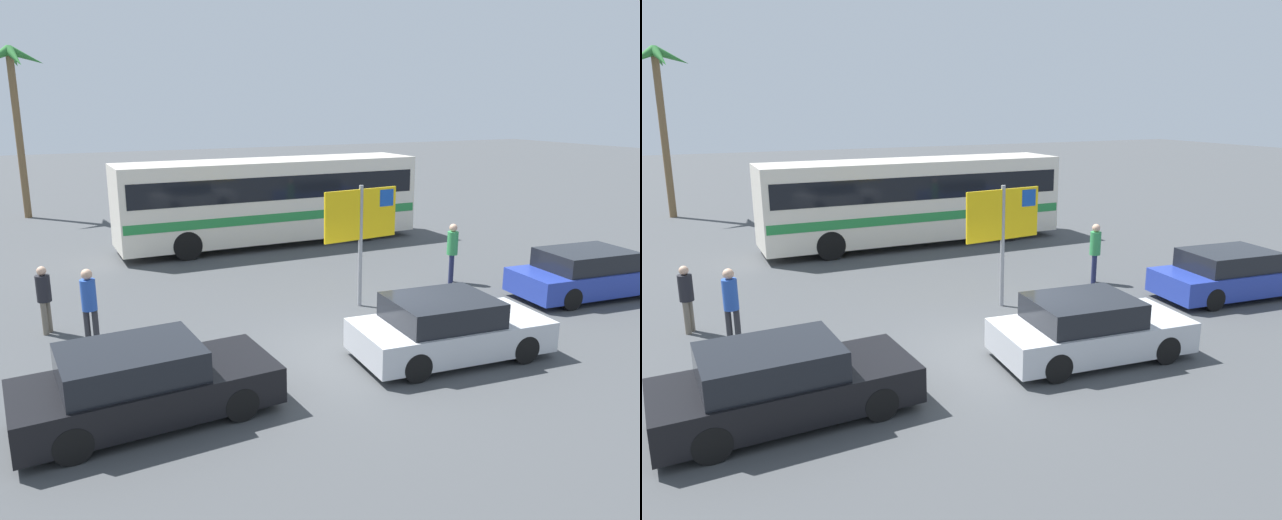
{
  "view_description": "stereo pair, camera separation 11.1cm",
  "coord_description": "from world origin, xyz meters",
  "views": [
    {
      "loc": [
        -6.28,
        -10.79,
        5.23
      ],
      "look_at": [
        0.44,
        3.01,
        1.3
      ],
      "focal_mm": 34.65,
      "sensor_mm": 36.0,
      "label": 1
    },
    {
      "loc": [
        -6.18,
        -10.84,
        5.23
      ],
      "look_at": [
        0.44,
        3.01,
        1.3
      ],
      "focal_mm": 34.65,
      "sensor_mm": 36.0,
      "label": 2
    }
  ],
  "objects": [
    {
      "name": "pedestrian_near_sign",
      "position": [
        -5.22,
        2.78,
        1.06
      ],
      "size": [
        0.32,
        0.32,
        1.79
      ],
      "rotation": [
        0.0,
        0.0,
        4.36
      ],
      "color": "#2D2D33",
      "rests_on": "ground"
    },
    {
      "name": "bus_front_coach",
      "position": [
        2.09,
        10.66,
        1.78
      ],
      "size": [
        11.26,
        2.47,
        3.17
      ],
      "color": "silver",
      "rests_on": "ground"
    },
    {
      "name": "ground",
      "position": [
        0.0,
        0.0,
        0.0
      ],
      "size": [
        120.0,
        120.0,
        0.0
      ],
      "primitive_type": "plane",
      "color": "#424447"
    },
    {
      "name": "car_black",
      "position": [
        -4.78,
        -0.92,
        0.64
      ],
      "size": [
        4.4,
        2.07,
        1.32
      ],
      "rotation": [
        0.0,
        0.0,
        0.05
      ],
      "color": "black",
      "rests_on": "ground"
    },
    {
      "name": "palm_tree_seaside",
      "position": [
        -6.1,
        20.81,
        5.94
      ],
      "size": [
        2.67,
        2.8,
        7.67
      ],
      "color": "brown",
      "rests_on": "ground"
    },
    {
      "name": "pedestrian_crossing_lot",
      "position": [
        -6.07,
        4.16,
        0.95
      ],
      "size": [
        0.32,
        0.32,
        1.62
      ],
      "rotation": [
        0.0,
        0.0,
        2.62
      ],
      "color": "#706656",
      "rests_on": "ground"
    },
    {
      "name": "car_silver",
      "position": [
        1.45,
        -1.03,
        0.64
      ],
      "size": [
        4.23,
        2.22,
        1.32
      ],
      "rotation": [
        0.0,
        0.0,
        -0.09
      ],
      "color": "#B7BABF",
      "rests_on": "ground"
    },
    {
      "name": "car_blue",
      "position": [
        7.62,
        0.72,
        0.64
      ],
      "size": [
        4.66,
        2.2,
        1.32
      ],
      "rotation": [
        0.0,
        0.0,
        -0.09
      ],
      "color": "#23389E",
      "rests_on": "ground"
    },
    {
      "name": "pedestrian_by_bus",
      "position": [
        4.99,
        3.43,
        1.06
      ],
      "size": [
        0.32,
        0.32,
        1.79
      ],
      "rotation": [
        0.0,
        0.0,
        2.38
      ],
      "color": "#1E2347",
      "rests_on": "ground"
    },
    {
      "name": "ferry_sign",
      "position": [
        1.52,
        2.74,
        2.33
      ],
      "size": [
        2.19,
        0.3,
        3.2
      ],
      "rotation": [
        0.0,
        0.0,
        0.11
      ],
      "color": "gray",
      "rests_on": "ground"
    }
  ]
}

